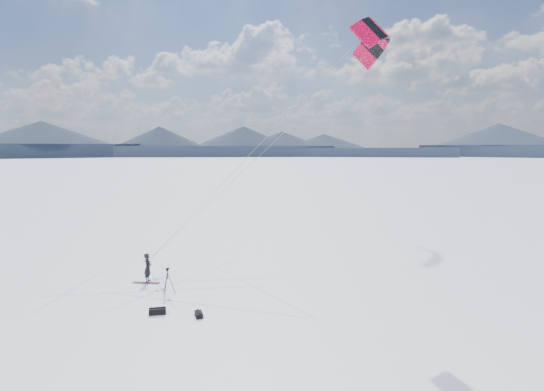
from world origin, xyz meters
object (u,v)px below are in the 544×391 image
at_px(snowkiter, 148,282).
at_px(gear_bag_b, 199,314).
at_px(gear_bag_a, 157,311).
at_px(tripod, 168,278).
at_px(snowboard, 146,283).

relative_size(snowkiter, gear_bag_b, 2.45).
height_order(gear_bag_a, gear_bag_b, gear_bag_a).
xyz_separation_m(snowkiter, tripod, (2.47, -1.60, 0.95)).
bearing_deg(gear_bag_b, snowboard, -161.45).
xyz_separation_m(snowboard, tripod, (2.38, -1.29, 0.93)).
xyz_separation_m(tripod, gear_bag_a, (1.14, -2.51, -0.80)).
distance_m(tripod, gear_bag_b, 3.84).
bearing_deg(tripod, gear_bag_a, -103.86).
bearing_deg(gear_bag_a, gear_bag_b, -21.84).
bearing_deg(snowboard, snowkiter, 92.48).
bearing_deg(gear_bag_b, gear_bag_a, -117.92).
distance_m(snowkiter, gear_bag_b, 6.70).
bearing_deg(gear_bag_a, tripod, 80.58).
height_order(tripod, gear_bag_a, tripod).
bearing_deg(gear_bag_a, snowkiter, 97.52).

